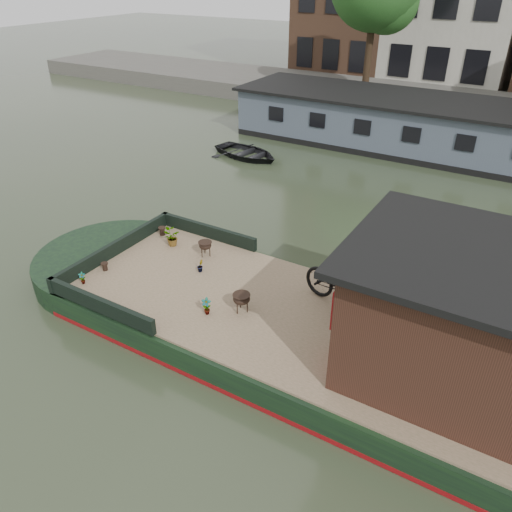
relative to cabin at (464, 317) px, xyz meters
The scene contains 18 objects.
ground 2.88m from the cabin, behind, with size 120.00×120.00×0.00m, color #24301F.
houseboat_hull 3.87m from the cabin, behind, with size 14.01×4.02×0.60m.
houseboat_deck 2.52m from the cabin, behind, with size 11.80×3.80×0.05m, color #97795D.
bow_bulwark 7.33m from the cabin, behind, with size 3.00×4.00×0.35m.
cabin is the anchor object (origin of this frame).
bicycle 2.57m from the cabin, 160.43° to the left, with size 0.73×2.09×1.10m, color black.
potted_plant_a 4.90m from the cabin, 169.87° to the right, with size 0.21×0.14×0.39m, color #9B4E2C.
potted_plant_b 5.94m from the cabin, behind, with size 0.16×0.13×0.30m, color brown.
potted_plant_c 7.34m from the cabin, behind, with size 0.41×0.35×0.45m, color #A3642F.
potted_plant_d 2.78m from the cabin, 139.44° to the left, with size 0.33×0.33×0.58m, color maroon.
potted_plant_e 7.98m from the cabin, behind, with size 0.16×0.11×0.29m, color maroon.
brazier_front 4.29m from the cabin, behind, with size 0.39×0.39×0.42m, color black, non-canonical shape.
brazier_rear 6.33m from the cabin, 169.88° to the left, with size 0.36×0.36×0.39m, color black, non-canonical shape.
bollard_port 7.99m from the cabin, 169.88° to the left, with size 0.20×0.20×0.23m, color black.
bollard_stbd 7.90m from the cabin, behind, with size 0.17×0.17×0.19m, color black.
dinghy 13.93m from the cabin, 137.09° to the left, with size 2.17×3.03×0.63m, color black.
far_houseboat 14.20m from the cabin, 98.88° to the left, with size 20.40×4.40×2.11m.
quay 20.67m from the cabin, 96.09° to the left, with size 60.00×6.00×0.90m, color #47443F.
Camera 1 is at (2.63, -7.44, 6.94)m, focal length 35.00 mm.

